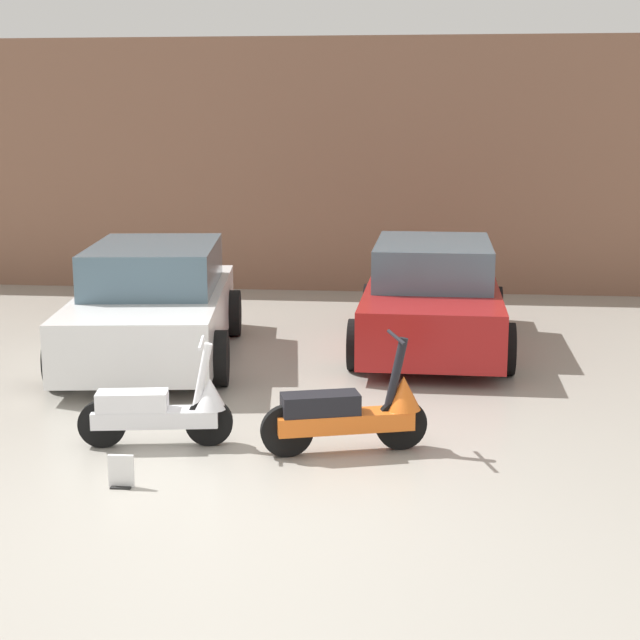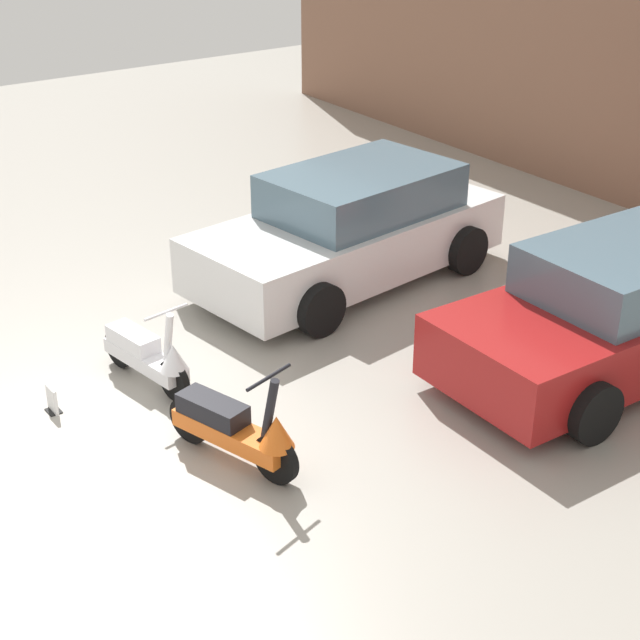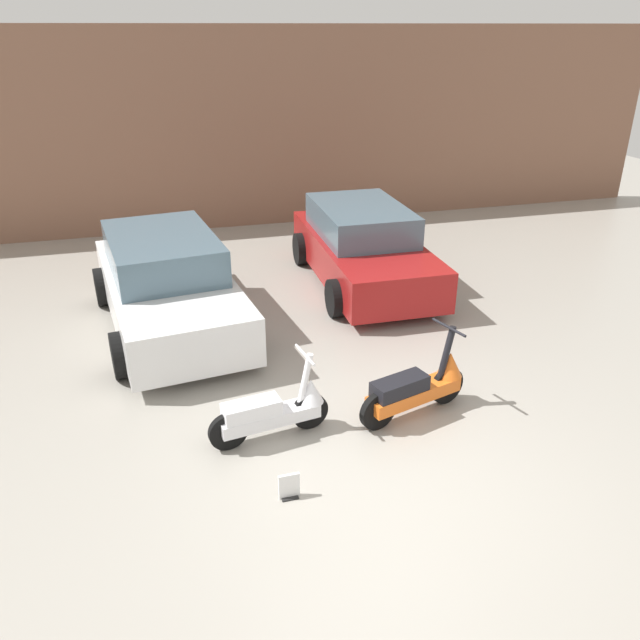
{
  "view_description": "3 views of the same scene",
  "coord_description": "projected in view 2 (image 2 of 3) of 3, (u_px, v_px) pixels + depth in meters",
  "views": [
    {
      "loc": [
        1.42,
        -6.89,
        2.82
      ],
      "look_at": [
        0.38,
        2.8,
        0.79
      ],
      "focal_mm": 55.0,
      "sensor_mm": 36.0,
      "label": 1
    },
    {
      "loc": [
        6.99,
        -2.37,
        4.92
      ],
      "look_at": [
        0.19,
        2.4,
        0.74
      ],
      "focal_mm": 55.0,
      "sensor_mm": 36.0,
      "label": 2
    },
    {
      "loc": [
        -1.8,
        -4.43,
        4.02
      ],
      "look_at": [
        0.03,
        2.33,
        0.7
      ],
      "focal_mm": 35.0,
      "sensor_mm": 36.0,
      "label": 3
    }
  ],
  "objects": [
    {
      "name": "ground_plane",
      "position": [
        82.0,
        458.0,
        8.54
      ],
      "size": [
        28.0,
        28.0,
        0.0
      ],
      "primitive_type": "plane",
      "color": "#9E998E"
    },
    {
      "name": "scooter_front_left",
      "position": [
        149.0,
        355.0,
        9.53
      ],
      "size": [
        1.33,
        0.52,
        0.93
      ],
      "rotation": [
        0.0,
        0.0,
        0.16
      ],
      "color": "black",
      "rests_on": "ground_plane"
    },
    {
      "name": "scooter_front_right",
      "position": [
        237.0,
        428.0,
        8.32
      ],
      "size": [
        1.4,
        0.68,
        1.01
      ],
      "rotation": [
        0.0,
        0.0,
        0.29
      ],
      "color": "black",
      "rests_on": "ground_plane"
    },
    {
      "name": "car_rear_left",
      "position": [
        350.0,
        229.0,
        11.69
      ],
      "size": [
        2.29,
        4.12,
        1.34
      ],
      "rotation": [
        0.0,
        0.0,
        -1.44
      ],
      "color": "white",
      "rests_on": "ground_plane"
    },
    {
      "name": "car_rear_center",
      "position": [
        619.0,
        310.0,
        9.76
      ],
      "size": [
        1.89,
        3.85,
        1.3
      ],
      "rotation": [
        0.0,
        0.0,
        -1.58
      ],
      "color": "maroon",
      "rests_on": "ground_plane"
    },
    {
      "name": "placard_near_left_scooter",
      "position": [
        52.0,
        401.0,
        9.17
      ],
      "size": [
        0.2,
        0.12,
        0.26
      ],
      "rotation": [
        0.0,
        0.0,
        0.02
      ],
      "color": "black",
      "rests_on": "ground_plane"
    }
  ]
}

